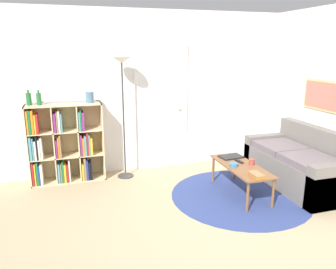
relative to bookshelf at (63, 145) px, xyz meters
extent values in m
plane|color=tan|center=(1.58, -2.15, -0.57)|extent=(14.00, 14.00, 0.00)
cube|color=silver|center=(1.58, 0.21, 0.73)|extent=(7.37, 0.05, 2.60)
cube|color=white|center=(1.62, 0.18, 0.47)|extent=(0.91, 0.02, 2.08)
sphere|color=tan|center=(1.93, 0.15, 0.43)|extent=(0.04, 0.04, 0.04)
cube|color=silver|center=(3.79, -0.98, 0.73)|extent=(0.05, 5.34, 2.60)
cube|color=tan|center=(3.76, -1.07, 0.75)|extent=(0.02, 0.78, 0.45)
cube|color=#C66656|center=(3.75, -1.07, 0.75)|extent=(0.01, 0.72, 0.39)
cylinder|color=navy|center=(2.33, -1.30, -0.57)|extent=(1.92, 1.92, 0.01)
cube|color=beige|center=(-0.48, 0.00, 0.03)|extent=(0.02, 0.34, 1.20)
cube|color=beige|center=(0.60, 0.00, 0.03)|extent=(0.02, 0.34, 1.20)
cube|color=beige|center=(0.06, 0.00, 0.63)|extent=(1.10, 0.34, 0.02)
cube|color=beige|center=(0.06, 0.00, -0.56)|extent=(1.10, 0.34, 0.02)
cube|color=beige|center=(0.06, 0.16, 0.03)|extent=(1.10, 0.02, 1.20)
cube|color=beige|center=(-0.12, 0.00, 0.03)|extent=(0.02, 0.32, 1.17)
cube|color=beige|center=(0.23, 0.00, 0.03)|extent=(0.02, 0.32, 1.17)
cube|color=beige|center=(0.06, 0.00, -0.16)|extent=(1.06, 0.32, 0.02)
cube|color=beige|center=(0.06, 0.00, 0.23)|extent=(1.06, 0.32, 0.02)
cube|color=#B21E23|center=(-0.45, -0.06, -0.38)|extent=(0.03, 0.21, 0.35)
cube|color=gold|center=(-0.42, -0.06, -0.39)|extent=(0.02, 0.22, 0.33)
cube|color=#196B38|center=(-0.39, -0.04, -0.38)|extent=(0.03, 0.25, 0.35)
cube|color=navy|center=(-0.37, -0.07, -0.40)|extent=(0.02, 0.20, 0.31)
cube|color=silver|center=(-0.33, -0.05, -0.40)|extent=(0.03, 0.23, 0.31)
cube|color=teal|center=(-0.09, -0.05, -0.40)|extent=(0.03, 0.24, 0.29)
cube|color=olive|center=(-0.05, -0.06, -0.41)|extent=(0.02, 0.21, 0.29)
cube|color=#196B38|center=(-0.03, -0.05, -0.39)|extent=(0.02, 0.22, 0.32)
cube|color=gold|center=(0.00, -0.04, -0.41)|extent=(0.03, 0.26, 0.28)
cube|color=#B21E23|center=(0.04, -0.04, -0.42)|extent=(0.03, 0.26, 0.26)
cube|color=silver|center=(0.07, -0.05, -0.38)|extent=(0.02, 0.23, 0.33)
cube|color=gold|center=(0.27, -0.04, -0.42)|extent=(0.03, 0.26, 0.26)
cube|color=olive|center=(0.30, -0.07, -0.38)|extent=(0.03, 0.20, 0.35)
cube|color=navy|center=(0.33, -0.03, -0.39)|extent=(0.03, 0.26, 0.31)
cube|color=black|center=(0.36, -0.07, -0.41)|extent=(0.03, 0.19, 0.28)
cube|color=black|center=(0.39, -0.07, -0.41)|extent=(0.02, 0.19, 0.28)
cube|color=teal|center=(-0.45, -0.03, 0.02)|extent=(0.03, 0.27, 0.35)
cube|color=teal|center=(-0.41, -0.06, 0.01)|extent=(0.02, 0.20, 0.33)
cube|color=silver|center=(-0.38, -0.05, -0.01)|extent=(0.03, 0.23, 0.28)
cube|color=black|center=(-0.36, -0.06, 0.02)|extent=(0.02, 0.20, 0.34)
cube|color=silver|center=(-0.33, -0.03, -0.01)|extent=(0.03, 0.27, 0.30)
cube|color=silver|center=(-0.30, -0.05, 0.01)|extent=(0.03, 0.23, 0.32)
cube|color=#7F287A|center=(-0.09, -0.06, -0.02)|extent=(0.02, 0.20, 0.27)
cube|color=orange|center=(-0.06, -0.07, 0.00)|extent=(0.02, 0.20, 0.31)
cube|color=olive|center=(-0.04, -0.04, 0.02)|extent=(0.02, 0.24, 0.34)
cube|color=#7F287A|center=(0.27, -0.06, 0.01)|extent=(0.03, 0.22, 0.32)
cube|color=orange|center=(0.30, -0.04, -0.02)|extent=(0.03, 0.25, 0.27)
cube|color=teal|center=(0.33, -0.05, 0.00)|extent=(0.03, 0.23, 0.30)
cube|color=#B21E23|center=(0.36, -0.05, 0.02)|extent=(0.02, 0.24, 0.35)
cube|color=teal|center=(0.39, -0.06, 0.01)|extent=(0.02, 0.21, 0.32)
cube|color=gold|center=(0.42, -0.04, -0.02)|extent=(0.03, 0.25, 0.27)
cube|color=orange|center=(-0.45, -0.03, 0.41)|extent=(0.02, 0.27, 0.34)
cube|color=#196B38|center=(-0.42, -0.04, 0.41)|extent=(0.03, 0.25, 0.34)
cube|color=orange|center=(-0.38, -0.05, 0.41)|extent=(0.03, 0.24, 0.34)
cube|color=gold|center=(-0.35, -0.04, 0.37)|extent=(0.02, 0.25, 0.28)
cube|color=#B21E23|center=(-0.32, -0.06, 0.38)|extent=(0.03, 0.21, 0.28)
cube|color=#7F287A|center=(-0.09, -0.06, 0.37)|extent=(0.03, 0.20, 0.28)
cube|color=olive|center=(-0.05, -0.03, 0.38)|extent=(0.02, 0.27, 0.30)
cube|color=silver|center=(-0.02, -0.04, 0.39)|extent=(0.03, 0.25, 0.31)
cube|color=teal|center=(0.01, -0.03, 0.37)|extent=(0.02, 0.27, 0.27)
cube|color=teal|center=(0.26, -0.05, 0.38)|extent=(0.02, 0.23, 0.29)
cube|color=#196B38|center=(0.29, -0.06, 0.39)|extent=(0.02, 0.20, 0.31)
cube|color=#7F287A|center=(0.32, -0.04, 0.37)|extent=(0.03, 0.26, 0.28)
cylinder|color=#333333|center=(0.93, -0.11, -0.56)|extent=(0.25, 0.25, 0.01)
cylinder|color=#333333|center=(0.93, -0.11, 0.37)|extent=(0.02, 0.02, 1.78)
cone|color=white|center=(0.93, -0.11, 1.26)|extent=(0.31, 0.31, 0.10)
cube|color=#66605B|center=(3.33, -1.20, -0.34)|extent=(0.84, 1.67, 0.46)
cube|color=#66605B|center=(3.67, -1.20, -0.14)|extent=(0.16, 1.67, 0.85)
cube|color=#66605B|center=(3.33, -1.95, -0.27)|extent=(0.84, 0.16, 0.60)
cube|color=#66605B|center=(3.33, -0.44, -0.27)|extent=(0.84, 0.16, 0.60)
cube|color=#63595C|center=(3.25, -1.54, -0.06)|extent=(0.64, 0.66, 0.10)
cube|color=#63595C|center=(3.25, -0.86, -0.06)|extent=(0.64, 0.66, 0.10)
cube|color=brown|center=(2.36, -1.23, -0.16)|extent=(0.45, 1.10, 0.02)
cylinder|color=brown|center=(2.18, -1.74, -0.37)|extent=(0.04, 0.04, 0.40)
cylinder|color=brown|center=(2.18, -0.72, -0.37)|extent=(0.04, 0.04, 0.40)
cylinder|color=brown|center=(2.55, -1.74, -0.37)|extent=(0.04, 0.04, 0.40)
cylinder|color=brown|center=(2.55, -0.72, -0.37)|extent=(0.04, 0.04, 0.40)
cube|color=black|center=(2.40, -0.87, -0.14)|extent=(0.36, 0.25, 0.02)
cylinder|color=teal|center=(2.25, -1.22, -0.13)|extent=(0.12, 0.12, 0.04)
cube|color=orange|center=(2.36, -1.64, -0.13)|extent=(0.13, 0.22, 0.02)
cube|color=olive|center=(2.35, -1.64, -0.11)|extent=(0.13, 0.22, 0.02)
cylinder|color=#A33D33|center=(2.52, -1.24, -0.11)|extent=(0.08, 0.08, 0.08)
cube|color=black|center=(2.41, -1.10, -0.14)|extent=(0.07, 0.16, 0.02)
cylinder|color=#236633|center=(-0.41, 0.02, 0.72)|extent=(0.07, 0.07, 0.18)
cylinder|color=#236633|center=(-0.41, 0.02, 0.83)|extent=(0.03, 0.03, 0.04)
cylinder|color=#236633|center=(-0.27, -0.01, 0.72)|extent=(0.07, 0.07, 0.17)
cylinder|color=#236633|center=(-0.27, -0.01, 0.83)|extent=(0.03, 0.03, 0.04)
cylinder|color=slate|center=(0.44, 0.00, 0.72)|extent=(0.12, 0.12, 0.16)
camera|label=1|loc=(0.13, -5.03, 1.42)|focal=35.00mm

